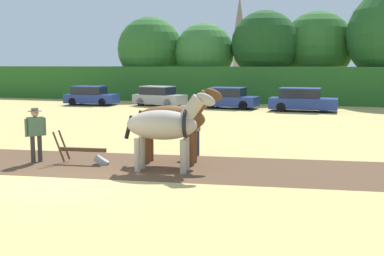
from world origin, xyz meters
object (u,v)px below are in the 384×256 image
(tree_far_left, at_px, (150,50))
(draft_horse_lead_right, at_px, (174,119))
(tree_center, at_px, (318,47))
(parked_car_left, at_px, (159,96))
(farmer_at_plow, at_px, (36,130))
(tree_center_left, at_px, (265,44))
(farmer_beside_team, at_px, (197,124))
(tree_left, at_px, (204,53))
(plow, at_px, (87,154))
(parked_car_center_left, at_px, (230,98))
(parked_car_center, at_px, (302,100))
(draft_horse_lead_left, at_px, (166,125))
(parked_car_far_left, at_px, (91,96))
(church_spire, at_px, (239,37))

(tree_far_left, relative_size, draft_horse_lead_right, 2.54)
(tree_center, relative_size, parked_car_left, 1.84)
(draft_horse_lead_right, height_order, farmer_at_plow, draft_horse_lead_right)
(draft_horse_lead_right, bearing_deg, tree_center_left, 85.80)
(farmer_beside_team, bearing_deg, tree_left, 87.90)
(tree_center_left, height_order, tree_center, tree_center_left)
(tree_left, xyz_separation_m, farmer_at_plow, (2.68, -28.17, -3.07))
(farmer_at_plow, bearing_deg, plow, 45.32)
(plow, distance_m, parked_car_center_left, 20.01)
(parked_car_center, bearing_deg, parked_car_left, 174.43)
(draft_horse_lead_left, xyz_separation_m, farmer_beside_team, (0.13, 2.74, -0.30))
(plow, height_order, farmer_at_plow, farmer_at_plow)
(tree_center, height_order, parked_car_far_left, tree_center)
(tree_far_left, relative_size, tree_center_left, 0.96)
(tree_left, relative_size, tree_center_left, 0.88)
(tree_center, xyz_separation_m, draft_horse_lead_left, (-2.44, -30.19, -3.24))
(plow, bearing_deg, tree_left, 91.21)
(church_spire, distance_m, draft_horse_lead_left, 67.08)
(tree_center_left, bearing_deg, parked_car_far_left, -144.35)
(parked_car_center_left, bearing_deg, farmer_at_plow, -89.44)
(tree_far_left, xyz_separation_m, farmer_at_plow, (7.70, -27.86, -3.38))
(tree_center, height_order, parked_car_center_left, tree_center)
(parked_car_left, bearing_deg, tree_center, 52.69)
(tree_far_left, distance_m, parked_car_left, 8.87)
(parked_car_far_left, bearing_deg, church_spire, 82.76)
(tree_far_left, bearing_deg, plow, -71.25)
(draft_horse_lead_right, height_order, farmer_beside_team, draft_horse_lead_right)
(church_spire, relative_size, draft_horse_lead_right, 4.90)
(tree_center_left, height_order, parked_car_far_left, tree_center_left)
(tree_left, height_order, parked_car_center_left, tree_left)
(tree_center, relative_size, farmer_beside_team, 4.23)
(church_spire, xyz_separation_m, draft_horse_lead_left, (12.19, -65.68, -6.07))
(farmer_at_plow, bearing_deg, parked_car_left, 137.67)
(tree_far_left, height_order, church_spire, church_spire)
(tree_far_left, distance_m, plow, 29.44)
(draft_horse_lead_right, distance_m, parked_car_center_left, 19.28)
(tree_far_left, bearing_deg, parked_car_far_left, -101.15)
(tree_left, height_order, tree_center, tree_center)
(plow, height_order, parked_car_center, parked_car_center)
(tree_far_left, relative_size, church_spire, 0.52)
(parked_car_center_left, bearing_deg, tree_far_left, 145.41)
(tree_center_left, bearing_deg, draft_horse_lead_right, -86.54)
(tree_left, bearing_deg, draft_horse_lead_right, -75.51)
(tree_left, bearing_deg, tree_center_left, 2.14)
(church_spire, height_order, parked_car_left, church_spire)
(tree_far_left, height_order, draft_horse_lead_right, tree_far_left)
(farmer_at_plow, height_order, parked_car_center_left, farmer_at_plow)
(tree_center, relative_size, parked_car_center_left, 1.91)
(tree_far_left, xyz_separation_m, tree_center_left, (10.34, 0.50, 0.37))
(draft_horse_lead_left, xyz_separation_m, draft_horse_lead_right, (-0.15, 1.15, 0.04))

